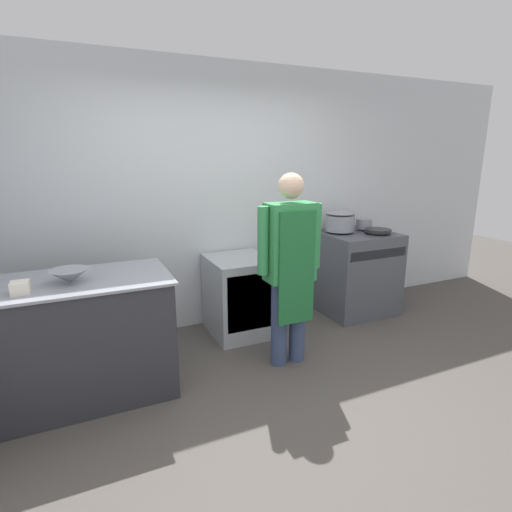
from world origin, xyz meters
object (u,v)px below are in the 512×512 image
at_px(stove, 357,273).
at_px(fridge_unit, 239,295).
at_px(sauce_pot, 364,224).
at_px(saute_pan, 378,231).
at_px(person_cook, 290,261).
at_px(mixing_bowl, 69,276).
at_px(stock_pot, 340,221).
at_px(plastic_tub, 20,288).

height_order(stove, fridge_unit, stove).
bearing_deg(sauce_pot, saute_pan, -90.00).
bearing_deg(fridge_unit, person_cook, -78.36).
xyz_separation_m(fridge_unit, saute_pan, (1.62, -0.15, 0.58)).
height_order(mixing_bowl, saute_pan, mixing_bowl).
relative_size(stove, sauce_pot, 5.19).
distance_m(mixing_bowl, stock_pot, 2.88).
xyz_separation_m(plastic_tub, stock_pot, (3.09, 0.82, 0.11)).
distance_m(fridge_unit, sauce_pot, 1.73).
bearing_deg(saute_pan, stove, 143.40).
xyz_separation_m(mixing_bowl, stock_pot, (2.80, 0.69, 0.10)).
bearing_deg(fridge_unit, stock_pot, 3.98).
distance_m(stove, fridge_unit, 1.46).
distance_m(stove, sauce_pot, 0.58).
relative_size(fridge_unit, stock_pot, 2.44).
bearing_deg(stock_pot, sauce_pot, 0.00).
distance_m(plastic_tub, sauce_pot, 3.53).
relative_size(mixing_bowl, stock_pot, 0.83).
distance_m(fridge_unit, stock_pot, 1.44).
height_order(stove, person_cook, person_cook).
xyz_separation_m(stove, fridge_unit, (-1.45, 0.03, -0.07)).
height_order(fridge_unit, stock_pot, stock_pot).
height_order(stock_pot, sauce_pot, stock_pot).
relative_size(fridge_unit, mixing_bowl, 2.95).
bearing_deg(stock_pot, plastic_tub, -165.21).
xyz_separation_m(plastic_tub, sauce_pot, (3.43, 0.82, 0.05)).
bearing_deg(plastic_tub, fridge_unit, 21.80).
bearing_deg(stove, sauce_pot, 37.10).
bearing_deg(sauce_pot, person_cook, -149.89).
bearing_deg(person_cook, stove, 29.15).
xyz_separation_m(plastic_tub, saute_pan, (3.43, 0.57, 0.01)).
xyz_separation_m(mixing_bowl, plastic_tub, (-0.29, -0.12, -0.01)).
relative_size(stove, mixing_bowl, 3.54).
bearing_deg(plastic_tub, person_cook, -0.89).
bearing_deg(saute_pan, sauce_pot, 90.00).
bearing_deg(stock_pot, saute_pan, -35.20).
height_order(fridge_unit, plastic_tub, plastic_tub).
distance_m(person_cook, mixing_bowl, 1.69).
relative_size(person_cook, sauce_pot, 9.01).
relative_size(fridge_unit, person_cook, 0.48).
bearing_deg(stove, mixing_bowl, -169.20).
bearing_deg(saute_pan, person_cook, -157.51).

